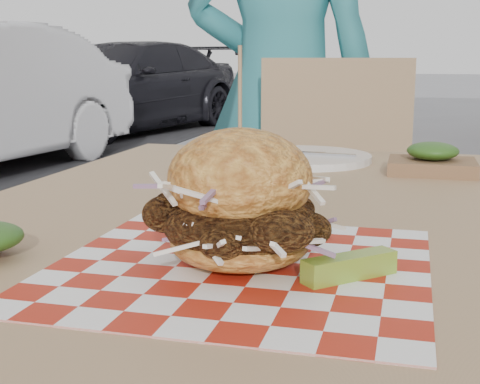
% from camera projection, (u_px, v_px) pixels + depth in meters
% --- Properties ---
extents(diner, '(0.63, 0.42, 1.68)m').
position_uv_depth(diner, '(280.00, 93.00, 2.08)').
color(diner, teal).
rests_on(diner, ground).
extents(car_dark, '(2.59, 4.27, 1.16)m').
position_uv_depth(car_dark, '(123.00, 87.00, 8.60)').
color(car_dark, black).
rests_on(car_dark, ground).
extents(patio_table, '(0.80, 1.20, 0.75)m').
position_uv_depth(patio_table, '(253.00, 261.00, 0.93)').
color(patio_table, tan).
rests_on(patio_table, ground).
extents(patio_chair, '(0.51, 0.51, 0.95)m').
position_uv_depth(patio_chair, '(321.00, 206.00, 1.82)').
color(patio_chair, tan).
rests_on(patio_chair, ground).
extents(paper_liner, '(0.36, 0.36, 0.00)m').
position_uv_depth(paper_liner, '(240.00, 266.00, 0.65)').
color(paper_liner, '#B62312').
rests_on(paper_liner, patio_table).
extents(sandwich, '(0.19, 0.19, 0.21)m').
position_uv_depth(sandwich, '(240.00, 207.00, 0.64)').
color(sandwich, gold).
rests_on(sandwich, paper_liner).
extents(pickle_spear, '(0.08, 0.08, 0.02)m').
position_uv_depth(pickle_spear, '(350.00, 267.00, 0.61)').
color(pickle_spear, '#84A830').
rests_on(pickle_spear, paper_liner).
extents(place_setting, '(0.27, 0.27, 0.02)m').
position_uv_depth(place_setting, '(302.00, 158.00, 1.32)').
color(place_setting, white).
rests_on(place_setting, patio_table).
extents(kraft_tray, '(0.15, 0.12, 0.06)m').
position_uv_depth(kraft_tray, '(432.00, 161.00, 1.18)').
color(kraft_tray, brown).
rests_on(kraft_tray, patio_table).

